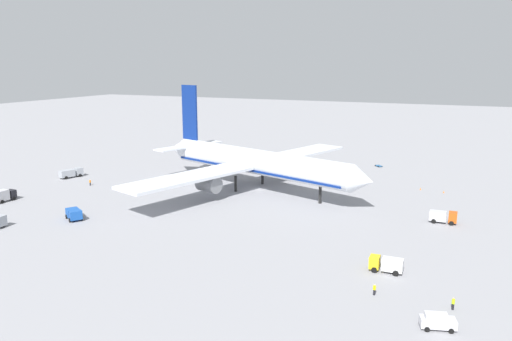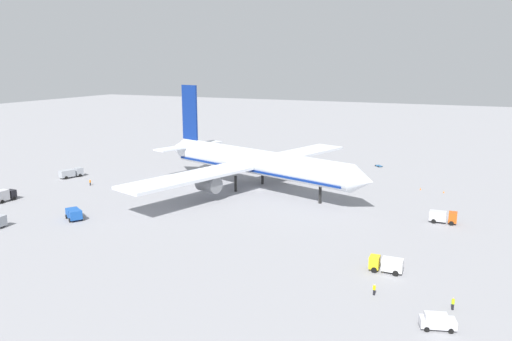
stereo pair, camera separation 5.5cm
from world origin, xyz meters
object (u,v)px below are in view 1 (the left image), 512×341
(service_van, at_px, (438,321))
(service_truck_4, at_px, (74,214))
(ground_worker_0, at_px, (374,289))
(baggage_cart_0, at_px, (379,166))
(ground_worker_1, at_px, (453,303))
(traffic_cone_3, at_px, (420,189))
(traffic_cone_2, at_px, (340,164))
(traffic_cone_0, at_px, (302,160))
(service_truck_5, at_px, (443,216))
(ground_worker_2, at_px, (90,182))
(service_truck_2, at_px, (71,173))
(airliner, at_px, (253,162))
(service_truck_0, at_px, (386,264))
(traffic_cone_1, at_px, (444,192))
(service_truck_3, at_px, (4,195))

(service_van, bearing_deg, service_truck_4, 168.10)
(ground_worker_0, bearing_deg, service_van, -34.39)
(baggage_cart_0, height_order, ground_worker_1, ground_worker_1)
(service_truck_4, relative_size, traffic_cone_3, 9.50)
(traffic_cone_2, bearing_deg, traffic_cone_0, 173.61)
(service_truck_5, distance_m, ground_worker_2, 88.69)
(service_van, bearing_deg, traffic_cone_3, 97.76)
(service_truck_2, height_order, service_truck_5, service_truck_5)
(airliner, height_order, traffic_cone_0, airliner)
(ground_worker_0, bearing_deg, service_truck_0, 89.02)
(ground_worker_0, bearing_deg, traffic_cone_1, 85.59)
(ground_worker_1, bearing_deg, service_truck_2, 159.44)
(service_truck_2, xyz_separation_m, service_truck_5, (100.17, -0.61, -0.00))
(ground_worker_0, distance_m, traffic_cone_0, 98.66)
(service_truck_5, height_order, baggage_cart_0, service_truck_5)
(service_truck_0, height_order, traffic_cone_0, service_truck_0)
(service_truck_3, distance_m, service_truck_5, 99.22)
(service_van, relative_size, traffic_cone_1, 8.43)
(service_van, height_order, baggage_cart_0, service_van)
(service_truck_4, distance_m, traffic_cone_2, 86.57)
(service_truck_5, bearing_deg, service_van, -86.83)
(service_van, distance_m, baggage_cart_0, 99.74)
(service_truck_5, relative_size, traffic_cone_0, 9.79)
(service_truck_4, height_order, traffic_cone_1, service_truck_4)
(service_truck_3, distance_m, baggage_cart_0, 106.51)
(service_truck_2, bearing_deg, baggage_cart_0, 33.58)
(ground_worker_1, bearing_deg, traffic_cone_0, 120.15)
(baggage_cart_0, bearing_deg, airliner, -120.46)
(airliner, relative_size, traffic_cone_0, 136.55)
(service_truck_3, height_order, baggage_cart_0, service_truck_3)
(service_truck_0, relative_size, ground_worker_0, 3.15)
(service_truck_4, height_order, service_truck_5, service_truck_5)
(service_van, bearing_deg, ground_worker_0, 145.61)
(ground_worker_1, bearing_deg, service_van, -103.99)
(baggage_cart_0, bearing_deg, ground_worker_0, -79.84)
(airliner, bearing_deg, service_van, -47.75)
(service_truck_5, xyz_separation_m, ground_worker_1, (3.96, -38.44, -0.51))
(ground_worker_1, relative_size, traffic_cone_3, 3.18)
(service_truck_3, bearing_deg, ground_worker_1, -7.55)
(traffic_cone_2, height_order, traffic_cone_3, same)
(service_truck_3, xyz_separation_m, traffic_cone_2, (61.45, 74.78, -1.28))
(service_truck_5, bearing_deg, traffic_cone_0, 133.23)
(service_truck_0, relative_size, ground_worker_2, 3.15)
(service_truck_4, relative_size, baggage_cart_0, 1.97)
(ground_worker_1, xyz_separation_m, traffic_cone_1, (-5.47, 64.20, -0.61))
(ground_worker_2, bearing_deg, airliner, 19.65)
(ground_worker_0, height_order, traffic_cone_0, ground_worker_0)
(ground_worker_0, bearing_deg, traffic_cone_3, 90.68)
(service_truck_3, xyz_separation_m, service_truck_5, (95.96, 25.19, -0.15))
(service_truck_4, relative_size, traffic_cone_0, 9.50)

